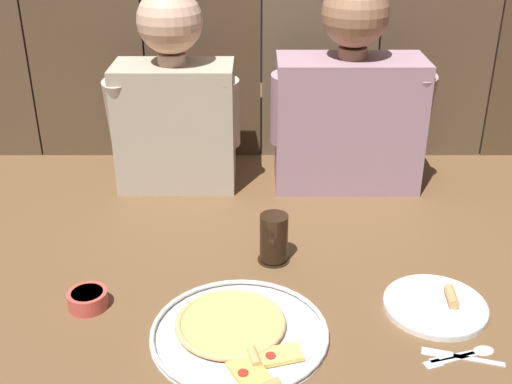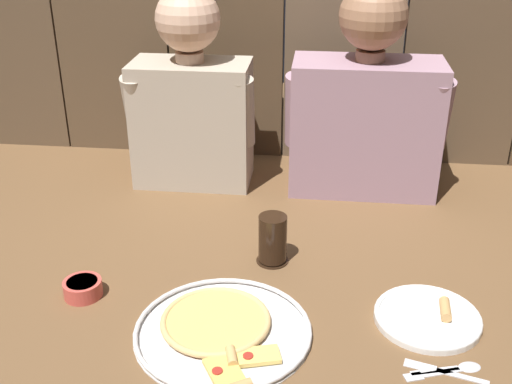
% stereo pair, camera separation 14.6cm
% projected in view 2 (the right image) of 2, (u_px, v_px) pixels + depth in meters
% --- Properties ---
extents(ground_plane, '(3.20, 3.20, 0.00)m').
position_uv_depth(ground_plane, '(258.00, 282.00, 1.45)').
color(ground_plane, brown).
extents(pizza_tray, '(0.36, 0.37, 0.03)m').
position_uv_depth(pizza_tray, '(221.00, 329.00, 1.28)').
color(pizza_tray, silver).
rests_on(pizza_tray, ground).
extents(dinner_plate, '(0.22, 0.22, 0.03)m').
position_uv_depth(dinner_plate, '(428.00, 317.00, 1.32)').
color(dinner_plate, white).
rests_on(dinner_plate, ground).
extents(drinking_glass, '(0.08, 0.08, 0.12)m').
position_uv_depth(drinking_glass, '(273.00, 240.00, 1.50)').
color(drinking_glass, black).
rests_on(drinking_glass, ground).
extents(dipping_bowl, '(0.08, 0.08, 0.04)m').
position_uv_depth(dipping_bowl, '(83.00, 287.00, 1.39)').
color(dipping_bowl, '#CC4C42').
rests_on(dipping_bowl, ground).
extents(table_fork, '(0.13, 0.06, 0.01)m').
position_uv_depth(table_fork, '(434.00, 373.00, 1.18)').
color(table_fork, silver).
rests_on(table_fork, ground).
extents(table_knife, '(0.15, 0.06, 0.01)m').
position_uv_depth(table_knife, '(445.00, 372.00, 1.18)').
color(table_knife, silver).
rests_on(table_knife, ground).
extents(table_spoon, '(0.14, 0.06, 0.01)m').
position_uv_depth(table_spoon, '(459.00, 367.00, 1.19)').
color(table_spoon, silver).
rests_on(table_spoon, ground).
extents(diner_left, '(0.38, 0.20, 0.58)m').
position_uv_depth(diner_left, '(191.00, 92.00, 1.82)').
color(diner_left, '#B2A38E').
rests_on(diner_left, ground).
extents(diner_right, '(0.45, 0.20, 0.60)m').
position_uv_depth(diner_right, '(367.00, 99.00, 1.78)').
color(diner_right, gray).
rests_on(diner_right, ground).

